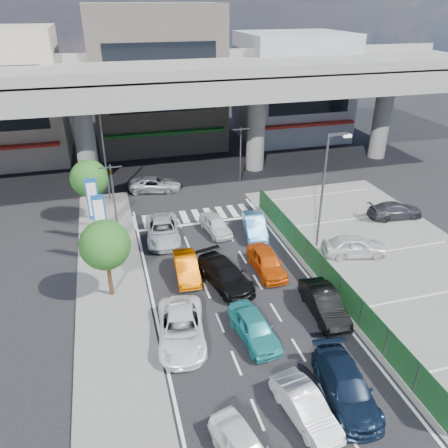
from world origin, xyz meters
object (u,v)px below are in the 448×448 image
object	(u,v)px
parked_sedan_dgrey	(396,210)
traffic_cone	(301,247)
taxi_teal_mid	(254,327)
parked_sedan_white	(354,246)
tree_near	(105,245)
minivan_navy_back	(346,386)
tree_far	(89,179)
kei_truck_front_right	(255,225)
taxi_orange_left	(186,267)
sedan_white_mid_left	(181,329)
hatch_black_mid_right	(324,303)
taxi_orange_right	(267,262)
wagon_silver_front_left	(163,230)
traffic_light_right	(241,141)
sedan_black_mid	(225,275)
street_lamp_left	(105,146)
hatch_white_back_mid	(305,407)
traffic_light_left	(112,182)
signboard_near	(100,219)
sedan_white_front_mid	(216,225)
signboard_far	(93,201)
street_lamp_right	(326,182)
crossing_wagon_silver	(155,184)

from	to	relation	value
parked_sedan_dgrey	traffic_cone	size ratio (longest dim) A/B	6.51
taxi_teal_mid	parked_sedan_white	bearing A→B (deg)	26.19
tree_near	minivan_navy_back	xyz separation A→B (m)	(9.31, -10.19, -2.71)
tree_far	kei_truck_front_right	size ratio (longest dim) A/B	1.19
taxi_orange_left	sedan_white_mid_left	bearing A→B (deg)	-100.48
tree_far	hatch_black_mid_right	bearing A→B (deg)	-52.23
taxi_teal_mid	parked_sedan_dgrey	size ratio (longest dim) A/B	0.94
taxi_orange_right	wagon_silver_front_left	size ratio (longest dim) A/B	0.82
traffic_light_right	sedan_black_mid	distance (m)	17.04
street_lamp_left	tree_near	world-z (taller)	street_lamp_left
hatch_white_back_mid	sedan_black_mid	bearing A→B (deg)	84.31
hatch_black_mid_right	traffic_cone	world-z (taller)	hatch_black_mid_right
traffic_light_left	hatch_black_mid_right	size ratio (longest dim) A/B	1.24
minivan_navy_back	parked_sedan_dgrey	world-z (taller)	minivan_navy_back
sedan_white_mid_left	traffic_cone	xyz separation A→B (m)	(9.38, 6.33, -0.30)
traffic_light_right	signboard_near	world-z (taller)	traffic_light_right
sedan_white_mid_left	taxi_orange_right	bearing A→B (deg)	44.86
tree_far	sedan_white_front_mid	xyz separation A→B (m)	(8.56, -4.60, -2.76)
sedan_black_mid	minivan_navy_back	bearing A→B (deg)	-88.35
traffic_light_right	taxi_orange_right	distance (m)	15.65
sedan_white_front_mid	taxi_teal_mid	bearing A→B (deg)	-103.62
traffic_light_left	taxi_orange_left	distance (m)	8.75
signboard_far	tree_near	distance (m)	7.03
street_lamp_right	kei_truck_front_right	size ratio (longest dim) A/B	1.98
parked_sedan_dgrey	tree_far	bearing A→B (deg)	79.54
traffic_light_right	taxi_teal_mid	xyz separation A→B (m)	(-5.73, -20.58, -3.26)
traffic_cone	parked_sedan_dgrey	bearing A→B (deg)	16.46
sedan_white_mid_left	traffic_light_left	bearing A→B (deg)	109.02
taxi_orange_left	crossing_wagon_silver	world-z (taller)	same
sedan_white_mid_left	taxi_teal_mid	xyz separation A→B (m)	(3.55, -0.87, -0.01)
street_lamp_left	sedan_white_mid_left	world-z (taller)	street_lamp_left
sedan_white_mid_left	sedan_white_front_mid	xyz separation A→B (m)	(4.54, 10.60, -0.07)
street_lamp_left	signboard_near	world-z (taller)	street_lamp_left
parked_sedan_white	street_lamp_right	bearing A→B (deg)	54.75
street_lamp_right	signboard_near	world-z (taller)	street_lamp_right
sedan_white_mid_left	parked_sedan_white	world-z (taller)	parked_sedan_white
taxi_orange_left	parked_sedan_dgrey	size ratio (longest dim) A/B	0.90
traffic_light_right	kei_truck_front_right	size ratio (longest dim) A/B	1.29
traffic_light_right	minivan_navy_back	world-z (taller)	traffic_light_right
kei_truck_front_right	traffic_light_left	bearing A→B (deg)	173.02
hatch_white_back_mid	street_lamp_left	bearing A→B (deg)	95.81
street_lamp_left	taxi_orange_right	distance (m)	17.07
traffic_light_left	traffic_cone	bearing A→B (deg)	-28.38
sedan_white_mid_left	sedan_black_mid	xyz separation A→B (m)	(3.41, 4.04, 0.00)
street_lamp_right	taxi_teal_mid	bearing A→B (deg)	-134.36
crossing_wagon_silver	taxi_orange_left	bearing A→B (deg)	-165.86
sedan_white_mid_left	kei_truck_front_right	size ratio (longest dim) A/B	1.23
street_lamp_left	sedan_white_front_mid	world-z (taller)	street_lamp_left
tree_near	minivan_navy_back	size ratio (longest dim) A/B	1.04
traffic_light_left	parked_sedan_dgrey	bearing A→B (deg)	-9.77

